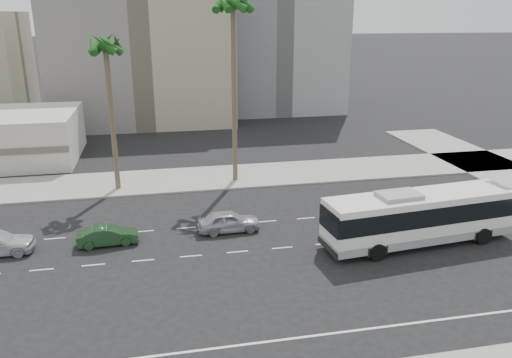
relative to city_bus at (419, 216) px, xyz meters
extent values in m
plane|color=black|center=(-6.05, 1.08, -1.98)|extent=(700.00, 700.00, 0.00)
cube|color=gray|center=(-6.05, 16.58, -1.90)|extent=(120.00, 7.00, 0.15)
cube|color=gray|center=(-18.05, 46.08, 7.02)|extent=(24.00, 18.00, 18.00)
cube|color=slate|center=(1.95, 53.08, 11.02)|extent=(20.00, 20.00, 26.00)
cube|color=silver|center=(0.00, 0.00, 0.05)|extent=(13.27, 4.19, 2.92)
cube|color=black|center=(0.00, 0.00, 0.44)|extent=(13.33, 4.25, 1.24)
cube|color=gray|center=(0.00, 0.00, -1.25)|extent=(13.29, 4.23, 0.56)
cube|color=gray|center=(-1.69, 0.00, 1.62)|extent=(2.87, 2.07, 0.34)
cube|color=#262628|center=(6.18, 0.00, 1.34)|extent=(0.88, 2.08, 0.34)
cylinder|color=black|center=(4.16, -1.44, -1.42)|extent=(1.12, 0.34, 1.12)
cylinder|color=black|center=(4.16, 1.44, -1.42)|extent=(1.12, 0.34, 1.12)
cylinder|color=black|center=(-3.82, -1.44, -1.42)|extent=(1.12, 0.34, 1.12)
cylinder|color=black|center=(-3.82, 1.44, -1.42)|extent=(1.12, 0.34, 1.12)
imported|color=#9C9CA7|center=(-12.11, 4.48, -1.23)|extent=(1.88, 4.43, 1.50)
imported|color=#1E4222|center=(-20.35, 3.92, -1.32)|extent=(1.65, 4.08, 1.32)
cylinder|color=brown|center=(-9.88, 15.35, 5.69)|extent=(0.42, 0.42, 15.34)
cylinder|color=brown|center=(-20.33, 15.09, 4.06)|extent=(0.38, 0.38, 12.08)
camera|label=1|loc=(-16.67, -27.79, 12.74)|focal=34.99mm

